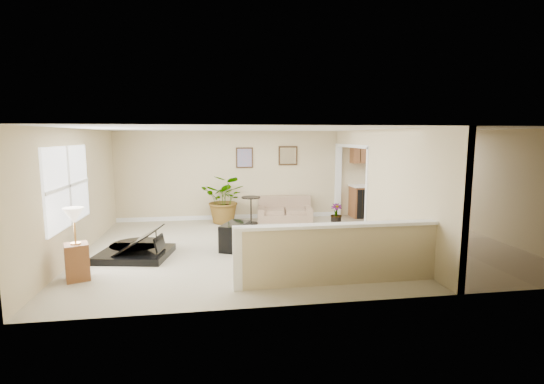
{
  "coord_description": "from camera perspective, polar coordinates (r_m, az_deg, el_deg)",
  "views": [
    {
      "loc": [
        -1.85,
        -8.14,
        2.35
      ],
      "look_at": [
        -0.55,
        0.4,
        1.13
      ],
      "focal_mm": 26.0,
      "sensor_mm": 36.0,
      "label": 1
    }
  ],
  "objects": [
    {
      "name": "floor",
      "position": [
        8.67,
        4.06,
        -7.69
      ],
      "size": [
        9.0,
        9.0,
        0.0
      ],
      "primitive_type": "plane",
      "color": "tan",
      "rests_on": "ground"
    },
    {
      "name": "back_wall",
      "position": [
        11.34,
        0.8,
        2.5
      ],
      "size": [
        9.0,
        0.04,
        2.5
      ],
      "primitive_type": "cube",
      "color": "#C5B286",
      "rests_on": "floor"
    },
    {
      "name": "front_wall",
      "position": [
        5.57,
        10.96,
        -3.5
      ],
      "size": [
        9.0,
        0.04,
        2.5
      ],
      "primitive_type": "cube",
      "color": "#C5B286",
      "rests_on": "floor"
    },
    {
      "name": "left_wall",
      "position": [
        8.63,
        -26.44,
        -0.11
      ],
      "size": [
        0.04,
        6.0,
        2.5
      ],
      "primitive_type": "cube",
      "color": "#C5B286",
      "rests_on": "floor"
    },
    {
      "name": "right_wall",
      "position": [
        10.38,
        29.17,
        0.95
      ],
      "size": [
        0.04,
        6.0,
        2.5
      ],
      "primitive_type": "cube",
      "color": "#C5B286",
      "rests_on": "floor"
    },
    {
      "name": "ceiling",
      "position": [
        8.34,
        4.23,
        9.07
      ],
      "size": [
        9.0,
        6.0,
        0.04
      ],
      "primitive_type": "cube",
      "color": "silver",
      "rests_on": "back_wall"
    },
    {
      "name": "kitchen_vinyl",
      "position": [
        9.83,
        22.39,
        -6.36
      ],
      "size": [
        2.7,
        6.0,
        0.01
      ],
      "primitive_type": "cube",
      "color": "gray",
      "rests_on": "floor"
    },
    {
      "name": "interior_partition",
      "position": [
        9.22,
        14.77,
        0.75
      ],
      "size": [
        0.18,
        5.99,
        2.5
      ],
      "color": "#C5B286",
      "rests_on": "floor"
    },
    {
      "name": "pony_half_wall",
      "position": [
        6.41,
        9.32,
        -8.66
      ],
      "size": [
        3.42,
        0.22,
        1.0
      ],
      "color": "#C5B286",
      "rests_on": "floor"
    },
    {
      "name": "left_window",
      "position": [
        8.13,
        -27.49,
        0.79
      ],
      "size": [
        0.05,
        2.15,
        1.45
      ],
      "primitive_type": "cube",
      "color": "white",
      "rests_on": "left_wall"
    },
    {
      "name": "wall_art_left",
      "position": [
        11.16,
        -4.0,
        4.97
      ],
      "size": [
        0.48,
        0.04,
        0.58
      ],
      "color": "#3A2615",
      "rests_on": "back_wall"
    },
    {
      "name": "wall_mirror",
      "position": [
        11.33,
        2.33,
        5.28
      ],
      "size": [
        0.55,
        0.04,
        0.55
      ],
      "color": "#3A2615",
      "rests_on": "back_wall"
    },
    {
      "name": "kitchen_cabinets",
      "position": [
        12.07,
        16.13,
        0.71
      ],
      "size": [
        2.36,
        0.65,
        2.33
      ],
      "color": "brown",
      "rests_on": "floor"
    },
    {
      "name": "piano",
      "position": [
        8.26,
        -19.44,
        -5.23
      ],
      "size": [
        1.7,
        1.72,
        1.24
      ],
      "rotation": [
        0.0,
        0.0,
        -0.19
      ],
      "color": "black",
      "rests_on": "floor"
    },
    {
      "name": "piano_bench",
      "position": [
        8.35,
        -5.34,
        -6.37
      ],
      "size": [
        0.72,
        0.92,
        0.55
      ],
      "primitive_type": "cube",
      "rotation": [
        0.0,
        0.0,
        -0.43
      ],
      "color": "black",
      "rests_on": "floor"
    },
    {
      "name": "loveseat",
      "position": [
        11.13,
        1.82,
        -2.4
      ],
      "size": [
        1.63,
        1.06,
        0.87
      ],
      "rotation": [
        0.0,
        0.0,
        -0.14
      ],
      "color": "tan",
      "rests_on": "floor"
    },
    {
      "name": "accent_table",
      "position": [
        10.61,
        -3.06,
        -2.12
      ],
      "size": [
        0.51,
        0.51,
        0.74
      ],
      "color": "black",
      "rests_on": "floor"
    },
    {
      "name": "palm_plant",
      "position": [
        10.77,
        -6.78,
        -1.08
      ],
      "size": [
        1.49,
        1.4,
        1.32
      ],
      "color": "black",
      "rests_on": "floor"
    },
    {
      "name": "small_plant",
      "position": [
        10.85,
        9.27,
        -3.3
      ],
      "size": [
        0.36,
        0.36,
        0.54
      ],
      "color": "black",
      "rests_on": "floor"
    },
    {
      "name": "lamp_stand",
      "position": [
        7.26,
        -26.49,
        -7.48
      ],
      "size": [
        0.46,
        0.46,
        1.21
      ],
      "color": "brown",
      "rests_on": "floor"
    }
  ]
}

